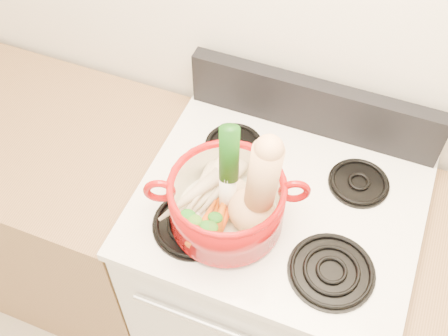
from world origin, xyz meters
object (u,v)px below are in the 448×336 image
at_px(stove_body, 268,281).
at_px(squash, 257,188).
at_px(leek, 228,172).
at_px(dutch_oven, 227,202).

height_order(stove_body, squash, squash).
distance_m(stove_body, squash, 0.71).
height_order(stove_body, leek, leek).
xyz_separation_m(stove_body, dutch_oven, (-0.11, -0.12, 0.58)).
relative_size(dutch_oven, leek, 0.95).
relative_size(stove_body, dutch_oven, 3.07).
distance_m(stove_body, leek, 0.71).
distance_m(squash, leek, 0.08).
bearing_deg(dutch_oven, leek, 78.64).
bearing_deg(stove_body, leek, -137.26).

